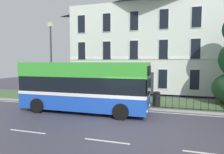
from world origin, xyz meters
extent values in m
cube|color=#403E4B|center=(0.00, 0.00, -0.03)|extent=(60.00, 56.00, 0.06)
cube|color=silver|center=(0.00, 3.65, 0.00)|extent=(54.00, 0.14, 0.01)
cube|color=silver|center=(-4.00, -1.80, 0.00)|extent=(2.00, 0.12, 0.01)
cube|color=silver|center=(0.00, -1.80, 0.00)|extent=(2.00, 0.12, 0.01)
cube|color=silver|center=(4.00, -1.80, 0.00)|extent=(2.00, 0.12, 0.01)
cube|color=#9E9E99|center=(0.00, 4.12, 0.06)|extent=(57.00, 0.24, 0.12)
cube|color=#4B673F|center=(0.00, 6.46, 0.06)|extent=(57.00, 4.45, 0.12)
cube|color=silver|center=(0.45, 14.17, 4.75)|extent=(17.13, 8.26, 9.27)
pyramid|color=#3B3B45|center=(0.45, 14.17, 10.34)|extent=(17.47, 8.43, 1.91)
cube|color=white|center=(0.45, 10.01, 3.67)|extent=(17.13, 0.06, 0.20)
cube|color=#2D333D|center=(0.45, 10.00, 1.22)|extent=(1.10, 0.06, 2.20)
cube|color=white|center=(-6.69, 10.00, 1.69)|extent=(0.92, 0.04, 1.93)
cube|color=black|center=(-6.69, 9.98, 1.69)|extent=(0.82, 0.03, 1.83)
cube|color=white|center=(-3.83, 10.00, 1.69)|extent=(0.92, 0.04, 1.93)
cube|color=black|center=(-3.83, 9.98, 1.69)|extent=(0.82, 0.03, 1.83)
cube|color=white|center=(-0.98, 10.00, 1.69)|extent=(0.92, 0.04, 1.93)
cube|color=black|center=(-0.98, 9.98, 1.69)|extent=(0.82, 0.03, 1.83)
cube|color=white|center=(1.88, 10.00, 1.69)|extent=(0.92, 0.04, 1.93)
cube|color=black|center=(1.88, 9.98, 1.69)|extent=(0.82, 0.03, 1.83)
cube|color=white|center=(4.73, 10.00, 1.69)|extent=(0.92, 0.04, 1.93)
cube|color=black|center=(4.73, 9.98, 1.69)|extent=(0.82, 0.03, 1.83)
cube|color=white|center=(-6.69, 10.00, 4.54)|extent=(0.92, 0.04, 1.93)
cube|color=black|center=(-6.69, 9.98, 4.54)|extent=(0.82, 0.03, 1.83)
cube|color=white|center=(-3.83, 10.00, 4.54)|extent=(0.92, 0.04, 1.93)
cube|color=black|center=(-3.83, 9.98, 4.54)|extent=(0.82, 0.03, 1.83)
cube|color=white|center=(-0.98, 10.00, 4.54)|extent=(0.92, 0.04, 1.93)
cube|color=black|center=(-0.98, 9.98, 4.54)|extent=(0.82, 0.03, 1.83)
cube|color=white|center=(1.88, 10.00, 4.54)|extent=(0.92, 0.04, 1.93)
cube|color=black|center=(1.88, 9.98, 4.54)|extent=(0.82, 0.03, 1.83)
cube|color=white|center=(4.73, 10.00, 4.54)|extent=(0.92, 0.04, 1.93)
cube|color=black|center=(4.73, 9.98, 4.54)|extent=(0.82, 0.03, 1.83)
cube|color=white|center=(-6.69, 10.00, 7.39)|extent=(0.92, 0.04, 1.93)
cube|color=black|center=(-6.69, 9.98, 7.39)|extent=(0.82, 0.03, 1.83)
cube|color=white|center=(-3.83, 10.00, 7.39)|extent=(0.92, 0.04, 1.93)
cube|color=black|center=(-3.83, 9.98, 7.39)|extent=(0.82, 0.03, 1.83)
cube|color=white|center=(-0.98, 10.00, 7.39)|extent=(0.92, 0.04, 1.93)
cube|color=black|center=(-0.98, 9.98, 7.39)|extent=(0.82, 0.03, 1.83)
cube|color=white|center=(1.88, 10.00, 7.39)|extent=(0.92, 0.04, 1.93)
cube|color=black|center=(1.88, 9.98, 7.39)|extent=(0.82, 0.03, 1.83)
cube|color=white|center=(4.73, 10.00, 7.39)|extent=(0.92, 0.04, 1.93)
cube|color=black|center=(4.73, 9.98, 7.39)|extent=(0.82, 0.03, 1.83)
cube|color=black|center=(0.45, 4.40, 1.07)|extent=(19.84, 0.04, 0.04)
cube|color=black|center=(0.45, 4.40, 0.20)|extent=(19.84, 0.04, 0.04)
cylinder|color=black|center=(-9.47, 4.40, 0.59)|extent=(0.02, 0.02, 0.95)
cylinder|color=black|center=(-9.02, 4.40, 0.59)|extent=(0.02, 0.02, 0.95)
cylinder|color=black|center=(-8.57, 4.40, 0.59)|extent=(0.02, 0.02, 0.95)
cylinder|color=black|center=(-8.12, 4.40, 0.59)|extent=(0.02, 0.02, 0.95)
cylinder|color=black|center=(-7.67, 4.40, 0.59)|extent=(0.02, 0.02, 0.95)
cylinder|color=black|center=(-7.21, 4.40, 0.59)|extent=(0.02, 0.02, 0.95)
cylinder|color=black|center=(-6.76, 4.40, 0.59)|extent=(0.02, 0.02, 0.95)
cylinder|color=black|center=(-6.31, 4.40, 0.59)|extent=(0.02, 0.02, 0.95)
cylinder|color=black|center=(-5.86, 4.40, 0.59)|extent=(0.02, 0.02, 0.95)
cylinder|color=black|center=(-5.41, 4.40, 0.59)|extent=(0.02, 0.02, 0.95)
cylinder|color=black|center=(-4.96, 4.40, 0.59)|extent=(0.02, 0.02, 0.95)
cylinder|color=black|center=(-4.51, 4.40, 0.59)|extent=(0.02, 0.02, 0.95)
cylinder|color=black|center=(-4.06, 4.40, 0.59)|extent=(0.02, 0.02, 0.95)
cylinder|color=black|center=(-3.61, 4.40, 0.59)|extent=(0.02, 0.02, 0.95)
cylinder|color=black|center=(-3.16, 4.40, 0.59)|extent=(0.02, 0.02, 0.95)
cylinder|color=black|center=(-2.71, 4.40, 0.59)|extent=(0.02, 0.02, 0.95)
cylinder|color=black|center=(-2.26, 4.40, 0.59)|extent=(0.02, 0.02, 0.95)
cylinder|color=black|center=(-1.80, 4.40, 0.59)|extent=(0.02, 0.02, 0.95)
cylinder|color=black|center=(-1.35, 4.40, 0.59)|extent=(0.02, 0.02, 0.95)
cylinder|color=black|center=(-0.90, 4.40, 0.59)|extent=(0.02, 0.02, 0.95)
cylinder|color=black|center=(-0.45, 4.40, 0.59)|extent=(0.02, 0.02, 0.95)
cylinder|color=black|center=(0.00, 4.40, 0.59)|extent=(0.02, 0.02, 0.95)
cylinder|color=black|center=(0.45, 4.40, 0.59)|extent=(0.02, 0.02, 0.95)
cylinder|color=black|center=(0.90, 4.40, 0.59)|extent=(0.02, 0.02, 0.95)
cylinder|color=black|center=(1.35, 4.40, 0.59)|extent=(0.02, 0.02, 0.95)
cylinder|color=black|center=(1.80, 4.40, 0.59)|extent=(0.02, 0.02, 0.95)
cylinder|color=black|center=(2.25, 4.40, 0.59)|extent=(0.02, 0.02, 0.95)
cylinder|color=black|center=(2.70, 4.40, 0.59)|extent=(0.02, 0.02, 0.95)
cylinder|color=black|center=(3.15, 4.40, 0.59)|extent=(0.02, 0.02, 0.95)
cylinder|color=black|center=(3.61, 4.40, 0.59)|extent=(0.02, 0.02, 0.95)
cylinder|color=black|center=(4.06, 4.40, 0.59)|extent=(0.02, 0.02, 0.95)
cylinder|color=black|center=(4.51, 4.40, 0.59)|extent=(0.02, 0.02, 0.95)
cylinder|color=black|center=(4.96, 4.40, 0.59)|extent=(0.02, 0.02, 0.95)
cylinder|color=black|center=(5.41, 4.40, 0.59)|extent=(0.02, 0.02, 0.95)
cylinder|color=black|center=(5.86, 4.40, 0.59)|extent=(0.02, 0.02, 0.95)
cube|color=blue|center=(-2.98, 2.53, 0.81)|extent=(8.52, 2.60, 1.10)
cube|color=white|center=(-2.98, 2.53, 1.32)|extent=(8.54, 2.62, 0.20)
cube|color=black|center=(-2.98, 2.53, 1.87)|extent=(8.44, 2.56, 1.04)
cube|color=green|center=(-2.98, 2.53, 2.85)|extent=(8.52, 2.60, 0.91)
cube|color=black|center=(1.30, 2.56, 1.82)|extent=(0.08, 2.14, 0.95)
cube|color=black|center=(1.30, 2.56, 2.80)|extent=(0.07, 1.83, 0.58)
cylinder|color=silver|center=(1.29, 3.37, 0.48)|extent=(0.04, 0.20, 0.20)
cylinder|color=silver|center=(1.30, 1.74, 0.48)|extent=(0.04, 0.20, 0.20)
cylinder|color=black|center=(-0.18, 3.77, 0.48)|extent=(0.96, 0.31, 0.96)
cylinder|color=black|center=(-0.16, 1.32, 0.48)|extent=(0.96, 0.31, 0.96)
cylinder|color=black|center=(-5.79, 3.73, 0.48)|extent=(0.96, 0.31, 0.96)
cylinder|color=black|center=(-5.77, 1.28, 0.48)|extent=(0.96, 0.31, 0.96)
cylinder|color=#333338|center=(-7.18, 5.02, 3.20)|extent=(0.14, 0.14, 6.16)
cube|color=beige|center=(-7.18, 5.02, 6.46)|extent=(0.36, 0.24, 0.36)
cylinder|color=black|center=(1.61, 5.04, 0.56)|extent=(0.54, 0.54, 0.87)
ellipsoid|color=black|center=(1.61, 5.04, 1.09)|extent=(0.55, 0.55, 0.19)
camera|label=1|loc=(2.45, -9.30, 3.32)|focal=30.99mm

